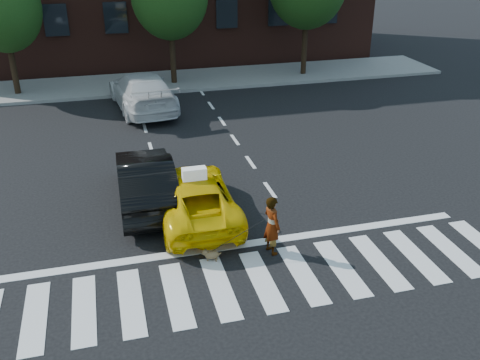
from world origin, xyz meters
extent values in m
plane|color=black|center=(0.00, 0.00, 0.00)|extent=(120.00, 120.00, 0.00)
cube|color=silver|center=(0.00, 0.00, 0.01)|extent=(13.00, 2.40, 0.01)
cube|color=silver|center=(0.00, 1.60, 0.01)|extent=(12.00, 0.30, 0.01)
cube|color=slate|center=(0.00, 17.50, 0.07)|extent=(30.00, 4.00, 0.15)
cylinder|color=black|center=(-7.00, 17.00, 1.62)|extent=(0.28, 0.28, 3.25)
ellipsoid|color=#19390F|center=(-7.00, 17.00, 4.03)|extent=(3.38, 3.38, 3.89)
cylinder|color=black|center=(0.50, 17.00, 1.77)|extent=(0.28, 0.28, 3.55)
cylinder|color=black|center=(7.50, 17.00, 1.93)|extent=(0.28, 0.28, 3.85)
imported|color=#EEC205|center=(-0.96, 3.39, 0.63)|extent=(2.08, 4.52, 1.26)
imported|color=black|center=(-2.17, 4.52, 0.74)|extent=(1.63, 4.53, 1.49)
imported|color=silver|center=(-1.40, 13.48, 0.82)|extent=(2.94, 5.87, 1.64)
imported|color=#999999|center=(0.57, 1.10, 0.78)|extent=(0.51, 0.65, 1.55)
ellipsoid|color=olive|center=(-0.94, 1.10, 0.16)|extent=(0.41, 0.32, 0.20)
sphere|color=olive|center=(-1.11, 1.17, 0.21)|extent=(0.20, 0.20, 0.15)
sphere|color=olive|center=(-1.16, 1.20, 0.19)|extent=(0.09, 0.09, 0.07)
cylinder|color=olive|center=(-0.78, 1.03, 0.21)|extent=(0.11, 0.07, 0.09)
sphere|color=olive|center=(-1.09, 1.22, 0.26)|extent=(0.07, 0.07, 0.05)
sphere|color=olive|center=(-1.12, 1.13, 0.26)|extent=(0.07, 0.07, 0.05)
cylinder|color=olive|center=(-1.06, 1.10, 0.05)|extent=(0.05, 0.05, 0.10)
cylinder|color=olive|center=(-1.02, 1.18, 0.05)|extent=(0.05, 0.05, 0.10)
cylinder|color=olive|center=(-0.86, 1.02, 0.05)|extent=(0.05, 0.05, 0.10)
cylinder|color=olive|center=(-0.83, 1.10, 0.05)|extent=(0.05, 0.05, 0.10)
cube|color=white|center=(-0.96, 3.19, 1.42)|extent=(0.65, 0.28, 0.32)
camera|label=1|loc=(-3.09, -9.67, 7.49)|focal=40.00mm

